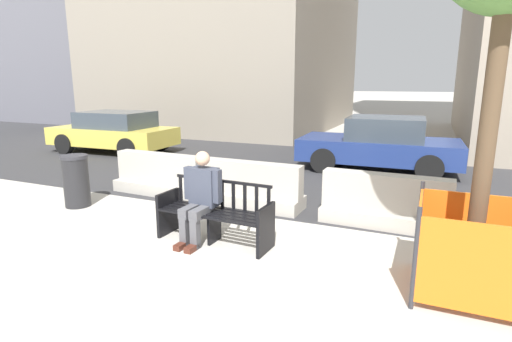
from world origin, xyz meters
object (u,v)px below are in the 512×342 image
object	(u,v)px
seated_person	(200,195)
trash_bin	(76,181)
street_bench	(215,215)
jersey_barrier_centre	(250,188)
car_sedan_mid	(380,144)
car_taxi_near	(114,132)
jersey_barrier_left	(160,177)
jersey_barrier_right	(384,205)
construction_fence	(473,248)

from	to	relation	value
seated_person	trash_bin	size ratio (longest dim) A/B	1.36
street_bench	trash_bin	bearing A→B (deg)	171.89
jersey_barrier_centre	car_sedan_mid	xyz separation A→B (m)	(1.81, 4.23, 0.35)
car_taxi_near	jersey_barrier_left	bearing A→B (deg)	-38.16
jersey_barrier_left	car_sedan_mid	distance (m)	5.71
street_bench	jersey_barrier_right	size ratio (longest dim) A/B	0.85
construction_fence	car_sedan_mid	distance (m)	6.41
car_sedan_mid	trash_bin	xyz separation A→B (m)	(-4.76, -5.53, -0.20)
jersey_barrier_right	trash_bin	world-z (taller)	trash_bin
street_bench	construction_fence	bearing A→B (deg)	-3.29
jersey_barrier_centre	jersey_barrier_left	world-z (taller)	same
car_taxi_near	trash_bin	xyz separation A→B (m)	(3.60, -4.87, -0.20)
seated_person	trash_bin	bearing A→B (deg)	170.44
trash_bin	street_bench	bearing A→B (deg)	-8.11
seated_person	car_taxi_near	world-z (taller)	car_taxi_near
jersey_barrier_left	car_sedan_mid	xyz separation A→B (m)	(3.90, 4.16, 0.35)
jersey_barrier_right	construction_fence	size ratio (longest dim) A/B	1.74
car_sedan_mid	trash_bin	bearing A→B (deg)	-130.71
car_sedan_mid	jersey_barrier_centre	bearing A→B (deg)	-113.16
car_sedan_mid	car_taxi_near	bearing A→B (deg)	-175.48
street_bench	jersey_barrier_centre	world-z (taller)	street_bench
jersey_barrier_right	construction_fence	xyz separation A→B (m)	(1.10, -1.90, 0.20)
seated_person	jersey_barrier_centre	bearing A→B (deg)	91.43
car_sedan_mid	jersey_barrier_left	bearing A→B (deg)	-133.11
car_taxi_near	trash_bin	world-z (taller)	car_taxi_near
street_bench	jersey_barrier_left	distance (m)	2.96
construction_fence	car_taxi_near	distance (m)	11.47
jersey_barrier_centre	construction_fence	bearing A→B (deg)	-28.90
jersey_barrier_right	jersey_barrier_left	bearing A→B (deg)	178.54
seated_person	jersey_barrier_left	bearing A→B (deg)	138.69
car_taxi_near	trash_bin	size ratio (longest dim) A/B	4.25
seated_person	construction_fence	distance (m)	3.48
street_bench	construction_fence	distance (m)	3.28
jersey_barrier_centre	jersey_barrier_right	size ratio (longest dim) A/B	1.00
seated_person	car_sedan_mid	xyz separation A→B (m)	(1.77, 6.03, -0.00)
jersey_barrier_left	construction_fence	xyz separation A→B (m)	(5.60, -2.01, 0.20)
street_bench	jersey_barrier_right	bearing A→B (deg)	38.33
construction_fence	car_sedan_mid	size ratio (longest dim) A/B	0.28
seated_person	trash_bin	distance (m)	3.04
jersey_barrier_left	car_sedan_mid	size ratio (longest dim) A/B	0.50
jersey_barrier_left	construction_fence	distance (m)	5.95
jersey_barrier_centre	car_taxi_near	distance (m)	7.46
construction_fence	jersey_barrier_right	bearing A→B (deg)	120.22
jersey_barrier_left	construction_fence	world-z (taller)	construction_fence
jersey_barrier_right	car_sedan_mid	world-z (taller)	car_sedan_mid
car_taxi_near	seated_person	bearing A→B (deg)	-39.21
car_taxi_near	car_sedan_mid	bearing A→B (deg)	4.52
jersey_barrier_centre	trash_bin	bearing A→B (deg)	-156.24
seated_person	trash_bin	world-z (taller)	seated_person
jersey_barrier_left	jersey_barrier_right	world-z (taller)	same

